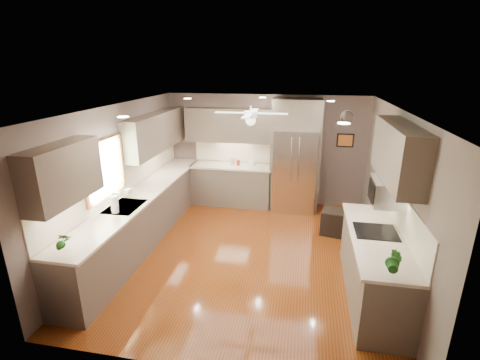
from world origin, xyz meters
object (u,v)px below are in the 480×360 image
(canister_c, at_px, (233,161))
(bowl, at_px, (251,165))
(canister_d, at_px, (238,163))
(potted_plant_right, at_px, (395,262))
(potted_plant_left, at_px, (61,241))
(paper_towel, at_px, (115,204))
(microwave, at_px, (387,192))
(stool, at_px, (333,222))
(refrigerator, at_px, (295,158))
(soap_bottle, at_px, (129,191))

(canister_c, relative_size, bowl, 0.86)
(canister_d, xyz_separation_m, bowl, (0.30, 0.01, -0.04))
(potted_plant_right, relative_size, bowl, 1.77)
(potted_plant_left, height_order, paper_towel, potted_plant_left)
(potted_plant_right, bearing_deg, paper_towel, 165.54)
(canister_d, bearing_deg, microwave, -46.64)
(potted_plant_left, relative_size, potted_plant_right, 0.97)
(canister_d, xyz_separation_m, potted_plant_left, (-1.36, -4.21, 0.10))
(canister_c, relative_size, potted_plant_right, 0.48)
(potted_plant_right, bearing_deg, stool, 98.02)
(refrigerator, relative_size, paper_towel, 8.69)
(paper_towel, bearing_deg, soap_bottle, 100.65)
(bowl, xyz_separation_m, refrigerator, (0.97, -0.06, 0.22))
(canister_c, relative_size, paper_towel, 0.58)
(bowl, bearing_deg, microwave, -50.26)
(bowl, bearing_deg, canister_d, -177.77)
(paper_towel, bearing_deg, microwave, 3.11)
(potted_plant_left, relative_size, microwave, 0.60)
(potted_plant_right, bearing_deg, bowl, 118.75)
(microwave, bearing_deg, bowl, 129.74)
(potted_plant_left, bearing_deg, potted_plant_right, 3.63)
(canister_d, height_order, microwave, microwave)
(microwave, relative_size, paper_towel, 1.95)
(canister_c, bearing_deg, canister_d, -14.67)
(canister_d, relative_size, soap_bottle, 0.60)
(microwave, xyz_separation_m, paper_towel, (-3.97, -0.22, -0.40))
(potted_plant_right, xyz_separation_m, bowl, (-2.18, 3.97, -0.15))
(potted_plant_left, xyz_separation_m, stool, (3.45, 3.06, -0.87))
(soap_bottle, relative_size, potted_plant_left, 0.59)
(potted_plant_right, xyz_separation_m, refrigerator, (-1.21, 3.92, 0.08))
(stool, bearing_deg, canister_d, 151.23)
(stool, bearing_deg, potted_plant_right, -81.98)
(canister_d, distance_m, paper_towel, 3.27)
(soap_bottle, distance_m, potted_plant_right, 4.33)
(canister_d, distance_m, soap_bottle, 2.72)
(microwave, bearing_deg, paper_towel, -176.89)
(canister_d, height_order, paper_towel, paper_towel)
(potted_plant_right, relative_size, microwave, 0.62)
(soap_bottle, bearing_deg, potted_plant_right, -23.10)
(potted_plant_left, relative_size, refrigerator, 0.13)
(soap_bottle, bearing_deg, paper_towel, -79.35)
(stool, bearing_deg, microwave, -72.20)
(potted_plant_left, distance_m, paper_towel, 1.24)
(soap_bottle, relative_size, bowl, 1.01)
(bowl, bearing_deg, potted_plant_right, -61.25)
(soap_bottle, height_order, paper_towel, paper_towel)
(canister_d, height_order, soap_bottle, soap_bottle)
(stool, bearing_deg, bowl, 147.04)
(refrigerator, bearing_deg, paper_towel, -132.09)
(canister_d, bearing_deg, canister_c, 165.33)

